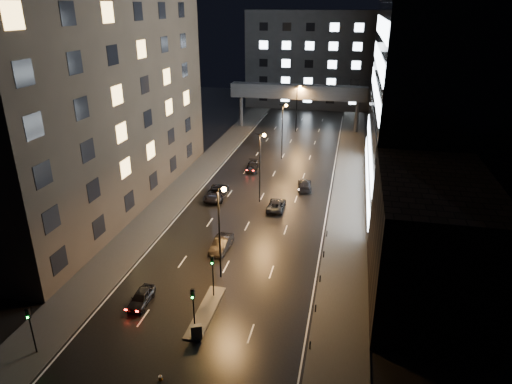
# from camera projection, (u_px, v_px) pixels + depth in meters

# --- Properties ---
(ground) EXTENTS (160.00, 160.00, 0.00)m
(ground) POSITION_uv_depth(u_px,v_px,m) (274.00, 174.00, 76.47)
(ground) COLOR black
(ground) RESTS_ON ground
(sidewalk_left) EXTENTS (5.00, 110.00, 0.15)m
(sidewalk_left) POSITION_uv_depth(u_px,v_px,m) (193.00, 178.00, 74.34)
(sidewalk_left) COLOR #383533
(sidewalk_left) RESTS_ON ground
(sidewalk_right) EXTENTS (5.00, 110.00, 0.15)m
(sidewalk_right) POSITION_uv_depth(u_px,v_px,m) (349.00, 190.00, 69.50)
(sidewalk_right) COLOR #383533
(sidewalk_right) RESTS_ON ground
(building_left) EXTENTS (15.00, 48.00, 40.00)m
(building_left) POSITION_uv_depth(u_px,v_px,m) (83.00, 57.00, 58.73)
(building_left) COLOR #2D2319
(building_left) RESTS_ON ground
(building_right_low) EXTENTS (10.00, 18.00, 12.00)m
(building_right_low) POSITION_uv_depth(u_px,v_px,m) (429.00, 241.00, 42.29)
(building_right_low) COLOR black
(building_right_low) RESTS_ON ground
(building_right_glass) EXTENTS (20.00, 36.00, 45.00)m
(building_right_glass) POSITION_uv_depth(u_px,v_px,m) (460.00, 36.00, 59.43)
(building_right_glass) COLOR black
(building_right_glass) RESTS_ON ground
(building_far) EXTENTS (34.00, 14.00, 25.00)m
(building_far) POSITION_uv_depth(u_px,v_px,m) (312.00, 59.00, 124.12)
(building_far) COLOR #333335
(building_far) RESTS_ON ground
(skybridge) EXTENTS (30.00, 3.00, 10.00)m
(skybridge) POSITION_uv_depth(u_px,v_px,m) (298.00, 92.00, 100.40)
(skybridge) COLOR #333335
(skybridge) RESTS_ON ground
(median_island) EXTENTS (1.60, 8.00, 0.15)m
(median_island) POSITION_uv_depth(u_px,v_px,m) (206.00, 312.00, 42.03)
(median_island) COLOR #383533
(median_island) RESTS_ON ground
(traffic_signal_near) EXTENTS (0.28, 0.34, 4.40)m
(traffic_signal_near) POSITION_uv_depth(u_px,v_px,m) (213.00, 269.00, 43.13)
(traffic_signal_near) COLOR black
(traffic_signal_near) RESTS_ON median_island
(traffic_signal_far) EXTENTS (0.28, 0.34, 4.40)m
(traffic_signal_far) POSITION_uv_depth(u_px,v_px,m) (193.00, 304.00, 38.16)
(traffic_signal_far) COLOR black
(traffic_signal_far) RESTS_ON median_island
(traffic_signal_corner) EXTENTS (0.28, 0.34, 4.40)m
(traffic_signal_corner) POSITION_uv_depth(u_px,v_px,m) (30.00, 324.00, 35.98)
(traffic_signal_corner) COLOR black
(traffic_signal_corner) RESTS_ON ground
(bollard_row) EXTENTS (0.12, 25.12, 0.90)m
(bollard_row) POSITION_uv_depth(u_px,v_px,m) (318.00, 293.00, 44.04)
(bollard_row) COLOR black
(bollard_row) RESTS_ON ground
(streetlight_near) EXTENTS (1.45, 0.50, 10.15)m
(streetlight_near) POSITION_uv_depth(u_px,v_px,m) (221.00, 221.00, 45.03)
(streetlight_near) COLOR black
(streetlight_near) RESTS_ON ground
(streetlight_mid_a) EXTENTS (1.45, 0.50, 10.15)m
(streetlight_mid_a) POSITION_uv_depth(u_px,v_px,m) (261.00, 159.00, 63.11)
(streetlight_mid_a) COLOR black
(streetlight_mid_a) RESTS_ON ground
(streetlight_mid_b) EXTENTS (1.45, 0.50, 10.15)m
(streetlight_mid_b) POSITION_uv_depth(u_px,v_px,m) (283.00, 124.00, 81.19)
(streetlight_mid_b) COLOR black
(streetlight_mid_b) RESTS_ON ground
(streetlight_far) EXTENTS (1.45, 0.50, 10.15)m
(streetlight_far) POSITION_uv_depth(u_px,v_px,m) (298.00, 102.00, 99.26)
(streetlight_far) COLOR black
(streetlight_far) RESTS_ON ground
(car_away_a) EXTENTS (1.75, 4.03, 1.36)m
(car_away_a) POSITION_uv_depth(u_px,v_px,m) (141.00, 297.00, 43.05)
(car_away_a) COLOR black
(car_away_a) RESTS_ON ground
(car_away_b) EXTENTS (1.85, 4.74, 1.54)m
(car_away_b) POSITION_uv_depth(u_px,v_px,m) (221.00, 244.00, 52.45)
(car_away_b) COLOR black
(car_away_b) RESTS_ON ground
(car_away_c) EXTENTS (2.82, 5.90, 1.62)m
(car_away_c) POSITION_uv_depth(u_px,v_px,m) (216.00, 193.00, 66.40)
(car_away_c) COLOR black
(car_away_c) RESTS_ON ground
(car_away_d) EXTENTS (2.56, 4.95, 1.37)m
(car_away_d) POSITION_uv_depth(u_px,v_px,m) (253.00, 167.00, 77.74)
(car_away_d) COLOR black
(car_away_d) RESTS_ON ground
(car_toward_a) EXTENTS (2.28, 4.90, 1.36)m
(car_toward_a) POSITION_uv_depth(u_px,v_px,m) (276.00, 205.00, 62.94)
(car_toward_a) COLOR black
(car_toward_a) RESTS_ON ground
(car_toward_b) EXTENTS (2.66, 5.29, 1.47)m
(car_toward_b) POSITION_uv_depth(u_px,v_px,m) (305.00, 185.00, 69.79)
(car_toward_b) COLOR black
(car_toward_b) RESTS_ON ground
(utility_cabinet) EXTENTS (1.03, 0.79, 1.33)m
(utility_cabinet) POSITION_uv_depth(u_px,v_px,m) (196.00, 332.00, 38.33)
(utility_cabinet) COLOR #47484A
(utility_cabinet) RESTS_ON median_island
(cone_a) EXTENTS (0.44, 0.44, 0.48)m
(cone_a) POSITION_uv_depth(u_px,v_px,m) (160.00, 377.00, 34.44)
(cone_a) COLOR orange
(cone_a) RESTS_ON ground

